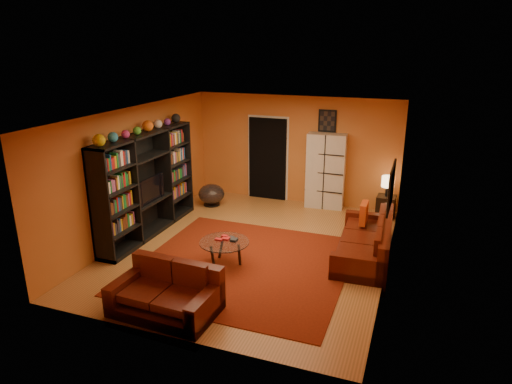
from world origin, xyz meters
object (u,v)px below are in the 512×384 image
(tv, at_px, (147,189))
(coffee_table, at_px, (224,244))
(storage_cabinet, at_px, (326,171))
(loveseat, at_px, (168,293))
(table_lamp, at_px, (388,182))
(sofa, at_px, (369,242))
(bowl_chair, at_px, (211,194))
(entertainment_unit, at_px, (147,184))
(side_table, at_px, (386,207))

(tv, distance_m, coffee_table, 2.21)
(storage_cabinet, bearing_deg, loveseat, -106.85)
(table_lamp, bearing_deg, coffee_table, -125.91)
(sofa, bearing_deg, bowl_chair, 156.24)
(entertainment_unit, distance_m, table_lamp, 5.22)
(side_table, bearing_deg, coffee_table, -125.91)
(loveseat, distance_m, coffee_table, 1.62)
(table_lamp, bearing_deg, sofa, -92.92)
(tv, height_order, table_lamp, tv)
(bowl_chair, bearing_deg, loveseat, -72.44)
(side_table, xyz_separation_m, table_lamp, (0.00, 0.00, 0.58))
(storage_cabinet, bearing_deg, bowl_chair, -165.86)
(sofa, relative_size, storage_cabinet, 1.30)
(loveseat, height_order, side_table, loveseat)
(tv, distance_m, bowl_chair, 2.20)
(loveseat, height_order, storage_cabinet, storage_cabinet)
(tv, relative_size, loveseat, 0.57)
(sofa, height_order, bowl_chair, sofa)
(entertainment_unit, relative_size, bowl_chair, 4.74)
(entertainment_unit, xyz_separation_m, coffee_table, (2.06, -0.81, -0.65))
(coffee_table, height_order, side_table, side_table)
(entertainment_unit, xyz_separation_m, bowl_chair, (0.48, 1.96, -0.77))
(entertainment_unit, bearing_deg, bowl_chair, 76.28)
(tv, height_order, coffee_table, tv)
(tv, distance_m, loveseat, 3.03)
(tv, bearing_deg, storage_cabinet, -46.38)
(coffee_table, bearing_deg, loveseat, -96.84)
(tv, xyz_separation_m, sofa, (4.36, 0.51, -0.69))
(coffee_table, relative_size, table_lamp, 1.91)
(sofa, bearing_deg, tv, -175.78)
(sofa, relative_size, bowl_chair, 3.66)
(loveseat, relative_size, side_table, 3.11)
(entertainment_unit, relative_size, side_table, 6.00)
(tv, xyz_separation_m, bowl_chair, (0.43, 2.05, -0.70))
(entertainment_unit, relative_size, coffee_table, 3.40)
(tv, xyz_separation_m, loveseat, (1.81, -2.33, -0.69))
(coffee_table, distance_m, storage_cabinet, 3.79)
(loveseat, bearing_deg, coffee_table, -4.39)
(bowl_chair, bearing_deg, tv, -101.84)
(loveseat, relative_size, table_lamp, 3.36)
(tv, bearing_deg, bowl_chair, -11.84)
(sofa, distance_m, side_table, 2.17)
(table_lamp, bearing_deg, tv, -149.07)
(entertainment_unit, relative_size, table_lamp, 6.49)
(tv, bearing_deg, entertainment_unit, 30.49)
(sofa, xyz_separation_m, storage_cabinet, (-1.34, 2.37, 0.61))
(entertainment_unit, xyz_separation_m, storage_cabinet, (3.08, 2.80, -0.16))
(side_table, bearing_deg, entertainment_unit, -150.15)
(bowl_chair, distance_m, table_lamp, 4.13)
(storage_cabinet, bearing_deg, sofa, -64.36)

